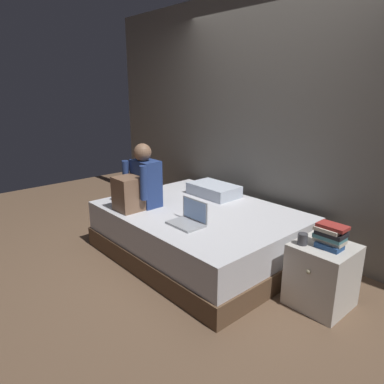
{
  "coord_description": "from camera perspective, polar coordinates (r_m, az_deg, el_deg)",
  "views": [
    {
      "loc": [
        2.26,
        -1.99,
        1.7
      ],
      "look_at": [
        -0.08,
        0.1,
        0.75
      ],
      "focal_mm": 32.82,
      "sensor_mm": 36.0,
      "label": 1
    }
  ],
  "objects": [
    {
      "name": "ground_plane",
      "position": [
        3.46,
        -0.33,
        -12.65
      ],
      "size": [
        8.0,
        8.0,
        0.0
      ],
      "primitive_type": "plane",
      "color": "brown"
    },
    {
      "name": "wall_back",
      "position": [
        3.93,
        13.16,
        11.25
      ],
      "size": [
        5.6,
        0.1,
        2.7
      ],
      "primitive_type": "cube",
      "color": "slate",
      "rests_on": "ground_plane"
    },
    {
      "name": "bed",
      "position": [
        3.66,
        1.13,
        -6.57
      ],
      "size": [
        2.0,
        1.5,
        0.5
      ],
      "color": "brown",
      "rests_on": "ground_plane"
    },
    {
      "name": "nightstand",
      "position": [
        3.04,
        20.35,
        -12.56
      ],
      "size": [
        0.44,
        0.46,
        0.52
      ],
      "color": "beige",
      "rests_on": "ground_plane"
    },
    {
      "name": "person_sitting",
      "position": [
        3.6,
        -8.64,
        1.33
      ],
      "size": [
        0.39,
        0.44,
        0.66
      ],
      "color": "navy",
      "rests_on": "bed"
    },
    {
      "name": "laptop",
      "position": [
        3.17,
        -0.43,
        -4.3
      ],
      "size": [
        0.32,
        0.23,
        0.22
      ],
      "color": "#9EA0A5",
      "rests_on": "bed"
    },
    {
      "name": "pillow",
      "position": [
        4.01,
        3.55,
        0.34
      ],
      "size": [
        0.56,
        0.36,
        0.13
      ],
      "primitive_type": "cube",
      "color": "silver",
      "rests_on": "bed"
    },
    {
      "name": "book_stack",
      "position": [
        2.87,
        21.55,
        -6.63
      ],
      "size": [
        0.23,
        0.16,
        0.19
      ],
      "color": "#284C84",
      "rests_on": "nightstand"
    },
    {
      "name": "mug",
      "position": [
        2.87,
        17.52,
        -7.3
      ],
      "size": [
        0.08,
        0.08,
        0.09
      ],
      "primitive_type": "cylinder",
      "color": "#3D3D42",
      "rests_on": "nightstand"
    }
  ]
}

